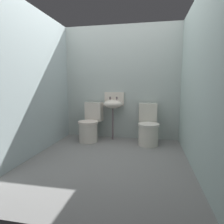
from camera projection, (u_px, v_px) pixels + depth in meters
ground_plane at (108, 162)px, 3.01m from camera, size 2.82×2.99×0.08m
wall_back at (121, 83)px, 4.14m from camera, size 2.82×0.10×2.37m
wall_left at (34, 83)px, 3.17m from camera, size 0.10×2.79×2.37m
wall_right at (198, 82)px, 2.69m from camera, size 0.10×2.79×2.37m
toilet_left at (90, 125)px, 3.99m from camera, size 0.45×0.64×0.78m
toilet_right at (148, 128)px, 3.76m from camera, size 0.43×0.62×0.78m
sink at (113, 104)px, 4.02m from camera, size 0.42×0.35×0.99m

